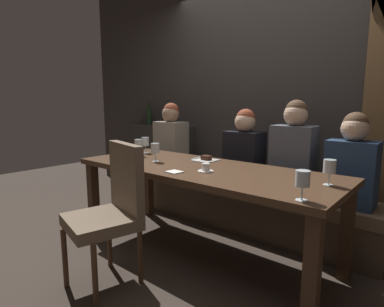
# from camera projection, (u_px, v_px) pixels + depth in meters

# --- Properties ---
(ground) EXTENTS (9.00, 9.00, 0.00)m
(ground) POSITION_uv_depth(u_px,v_px,m) (201.00, 253.00, 2.64)
(ground) COLOR #382D26
(back_wall_tiled) EXTENTS (6.00, 0.12, 3.00)m
(back_wall_tiled) POSITION_uv_depth(u_px,v_px,m) (273.00, 79.00, 3.32)
(back_wall_tiled) COLOR #383330
(back_wall_tiled) RESTS_ON ground
(back_counter) EXTENTS (1.10, 0.28, 0.95)m
(back_counter) POSITION_uv_depth(u_px,v_px,m) (160.00, 159.00, 4.34)
(back_counter) COLOR #2F2B29
(back_counter) RESTS_ON ground
(dining_table) EXTENTS (2.20, 0.84, 0.74)m
(dining_table) POSITION_uv_depth(u_px,v_px,m) (201.00, 178.00, 2.54)
(dining_table) COLOR #412B1C
(dining_table) RESTS_ON ground
(banquette_bench) EXTENTS (2.50, 0.44, 0.45)m
(banquette_bench) POSITION_uv_depth(u_px,v_px,m) (244.00, 206.00, 3.14)
(banquette_bench) COLOR #4A3C2E
(banquette_bench) RESTS_ON ground
(chair_near_side) EXTENTS (0.54, 0.54, 0.98)m
(chair_near_side) POSITION_uv_depth(u_px,v_px,m) (112.00, 205.00, 2.14)
(chair_near_side) COLOR #4C3321
(chair_near_side) RESTS_ON ground
(diner_redhead) EXTENTS (0.36, 0.24, 0.80)m
(diner_redhead) POSITION_uv_depth(u_px,v_px,m) (171.00, 139.00, 3.69)
(diner_redhead) COLOR #9E9384
(diner_redhead) RESTS_ON banquette_bench
(diner_bearded) EXTENTS (0.36, 0.24, 0.75)m
(diner_bearded) POSITION_uv_depth(u_px,v_px,m) (244.00, 149.00, 3.07)
(diner_bearded) COLOR black
(diner_bearded) RESTS_ON banquette_bench
(diner_far_end) EXTENTS (0.36, 0.24, 0.83)m
(diner_far_end) POSITION_uv_depth(u_px,v_px,m) (294.00, 151.00, 2.71)
(diner_far_end) COLOR #4C515B
(diner_far_end) RESTS_ON banquette_bench
(diner_near_end) EXTENTS (0.36, 0.24, 0.74)m
(diner_near_end) POSITION_uv_depth(u_px,v_px,m) (352.00, 162.00, 2.42)
(diner_near_end) COLOR navy
(diner_near_end) RESTS_ON banquette_bench
(wine_bottle_dark_red) EXTENTS (0.08, 0.08, 0.33)m
(wine_bottle_dark_red) POSITION_uv_depth(u_px,v_px,m) (149.00, 116.00, 4.36)
(wine_bottle_dark_red) COLOR black
(wine_bottle_dark_red) RESTS_ON back_counter
(wine_bottle_pale_label) EXTENTS (0.08, 0.08, 0.33)m
(wine_bottle_pale_label) POSITION_uv_depth(u_px,v_px,m) (169.00, 117.00, 4.16)
(wine_bottle_pale_label) COLOR #384728
(wine_bottle_pale_label) RESTS_ON back_counter
(wine_glass_center_back) EXTENTS (0.08, 0.08, 0.16)m
(wine_glass_center_back) POSITION_uv_depth(u_px,v_px,m) (145.00, 142.00, 3.20)
(wine_glass_center_back) COLOR silver
(wine_glass_center_back) RESTS_ON dining_table
(wine_glass_near_right) EXTENTS (0.08, 0.08, 0.16)m
(wine_glass_near_right) POSITION_uv_depth(u_px,v_px,m) (155.00, 149.00, 2.73)
(wine_glass_near_right) COLOR silver
(wine_glass_near_right) RESTS_ON dining_table
(wine_glass_end_right) EXTENTS (0.08, 0.08, 0.16)m
(wine_glass_end_right) POSITION_uv_depth(u_px,v_px,m) (132.00, 151.00, 2.60)
(wine_glass_end_right) COLOR silver
(wine_glass_end_right) RESTS_ON dining_table
(wine_glass_near_left) EXTENTS (0.08, 0.08, 0.16)m
(wine_glass_near_left) POSITION_uv_depth(u_px,v_px,m) (330.00, 168.00, 1.95)
(wine_glass_near_left) COLOR silver
(wine_glass_near_left) RESTS_ON dining_table
(wine_glass_far_left) EXTENTS (0.08, 0.08, 0.16)m
(wine_glass_far_left) POSITION_uv_depth(u_px,v_px,m) (138.00, 144.00, 3.02)
(wine_glass_far_left) COLOR silver
(wine_glass_far_left) RESTS_ON dining_table
(wine_glass_center_front) EXTENTS (0.08, 0.08, 0.16)m
(wine_glass_center_front) POSITION_uv_depth(u_px,v_px,m) (303.00, 179.00, 1.64)
(wine_glass_center_front) COLOR silver
(wine_glass_center_front) RESTS_ON dining_table
(espresso_cup) EXTENTS (0.12, 0.12, 0.06)m
(espresso_cup) POSITION_uv_depth(u_px,v_px,m) (206.00, 168.00, 2.35)
(espresso_cup) COLOR white
(espresso_cup) RESTS_ON dining_table
(dessert_plate) EXTENTS (0.19, 0.19, 0.05)m
(dessert_plate) POSITION_uv_depth(u_px,v_px,m) (206.00, 159.00, 2.79)
(dessert_plate) COLOR white
(dessert_plate) RESTS_ON dining_table
(fork_on_table) EXTENTS (0.04, 0.17, 0.01)m
(fork_on_table) POSITION_uv_depth(u_px,v_px,m) (196.00, 158.00, 2.91)
(fork_on_table) COLOR silver
(fork_on_table) RESTS_ON dining_table
(folded_napkin) EXTENTS (0.12, 0.11, 0.01)m
(folded_napkin) POSITION_uv_depth(u_px,v_px,m) (174.00, 172.00, 2.33)
(folded_napkin) COLOR silver
(folded_napkin) RESTS_ON dining_table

